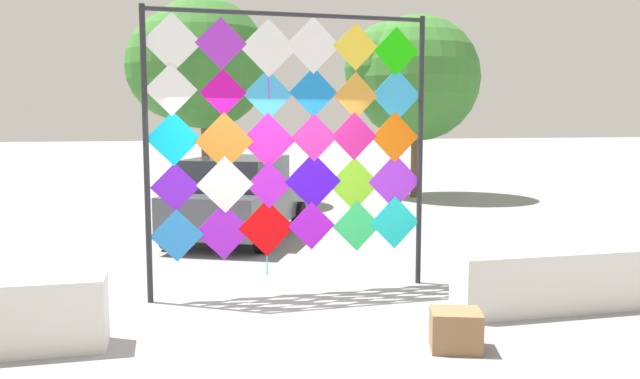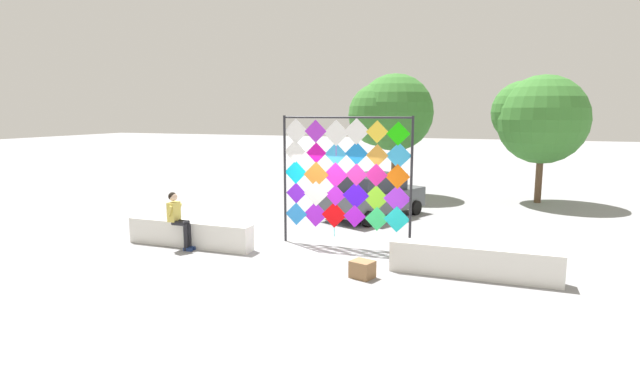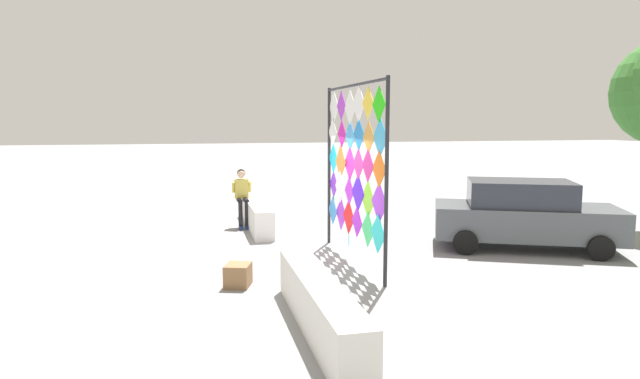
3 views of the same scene
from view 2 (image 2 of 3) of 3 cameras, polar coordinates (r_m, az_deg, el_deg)
name	(u,v)px [view 2 (image 2 of 3)]	position (r m, az deg, el deg)	size (l,w,h in m)	color
ground	(320,258)	(12.87, 0.01, -7.77)	(120.00, 120.00, 0.00)	gray
plaza_ledge_left	(190,234)	(14.28, -14.63, -4.91)	(3.72, 0.48, 0.71)	silver
plaza_ledge_right	(473,262)	(11.83, 17.08, -7.88)	(3.72, 0.48, 0.71)	silver
kite_display_rack	(346,173)	(13.55, 2.96, 1.92)	(3.62, 0.18, 3.58)	#232328
seated_vendor	(178,216)	(13.94, -15.94, -2.90)	(0.71, 0.53, 1.56)	black
parked_car	(373,195)	(17.65, 6.11, -0.68)	(3.16, 4.27, 1.53)	#4C5156
cardboard_box_large	(362,269)	(11.36, 4.85, -9.05)	(0.48, 0.41, 0.39)	olive
tree_far_right	(537,118)	(22.11, 23.56, 7.53)	(3.78, 3.55, 5.15)	brown
tree_broadleaf	(391,113)	(22.20, 8.10, 8.65)	(3.64, 3.35, 5.33)	brown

